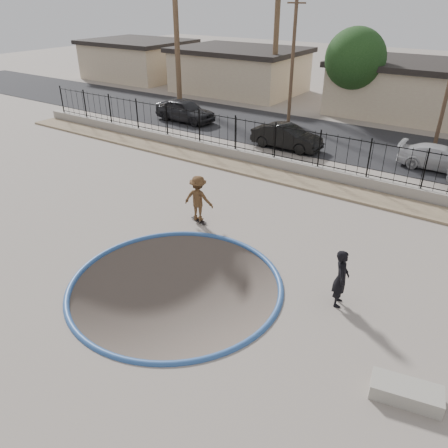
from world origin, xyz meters
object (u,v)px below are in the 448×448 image
skateboard (199,220)px  car_c (440,158)px  videographer (341,278)px  car_a (185,110)px  car_b (287,137)px  skater (198,201)px  concrete_ledge (406,392)px

skateboard → car_c: (6.99, 12.00, 0.59)m
car_c → videographer: bearing=177.0°
skateboard → car_a: 15.83m
car_b → skater: bearing=-171.8°
skater → skateboard: size_ratio=2.25×
videographer → car_b: bearing=17.1°
skater → concrete_ledge: (9.41, -4.43, -0.76)m
skateboard → car_a: size_ratio=0.18×
car_a → car_c: 17.29m
car_a → car_c: car_a is taller
skater → car_c: bearing=-131.7°
concrete_ledge → videographer: bearing=136.4°
videographer → concrete_ledge: size_ratio=1.17×
videographer → concrete_ledge: videographer is taller
skater → videographer: bearing=152.7°
concrete_ledge → car_a: (-19.70, 16.43, 0.63)m
car_b → car_c: 8.47m
skater → car_c: (6.99, 12.00, -0.31)m
skateboard → car_c: car_c is taller
skater → car_b: bearing=-94.2°
car_b → car_a: bearing=81.9°
videographer → car_b: size_ratio=0.44×
car_b → car_c: (8.35, 1.42, -0.09)m
skater → skateboard: 0.90m
videographer → car_b: (-8.13, 12.50, -0.20)m
videographer → car_a: videographer is taller
skater → skateboard: skater is taller
skater → concrete_ledge: size_ratio=1.20×
skateboard → car_c: 13.90m
skater → car_c: skater is taller
skater → concrete_ledge: skater is taller
skateboard → concrete_ledge: bearing=-8.6°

